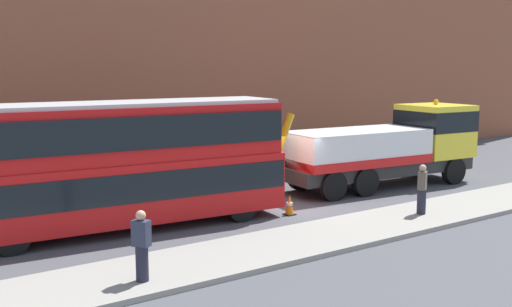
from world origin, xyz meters
TOP-DOWN VIEW (x-y plane):
  - ground_plane at (0.00, 0.00)m, footprint 120.00×120.00m
  - near_kerb at (0.00, -4.20)m, footprint 60.00×2.80m
  - building_facade at (0.00, 8.73)m, footprint 60.00×1.50m
  - recovery_tow_truck at (5.86, 0.27)m, footprint 10.23×3.37m
  - double_decker_bus at (-6.38, 0.31)m, footprint 11.18×3.46m
  - pedestrian_onlooker at (-7.77, -4.75)m, footprint 0.44×0.48m
  - pedestrian_bystander at (2.72, -4.21)m, footprint 0.48×0.43m
  - traffic_cone_near_bus at (-0.72, -1.31)m, footprint 0.36×0.36m

SIDE VIEW (x-z plane):
  - ground_plane at x=0.00m, z-range 0.00..0.00m
  - near_kerb at x=0.00m, z-range 0.00..0.15m
  - traffic_cone_near_bus at x=-0.72m, z-range -0.02..0.70m
  - pedestrian_onlooker at x=-7.77m, z-range 0.13..1.84m
  - pedestrian_bystander at x=2.72m, z-range 0.13..1.84m
  - recovery_tow_truck at x=5.86m, z-range -0.08..3.59m
  - double_decker_bus at x=-6.38m, z-range 0.20..4.26m
  - building_facade at x=0.00m, z-range 0.07..16.07m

